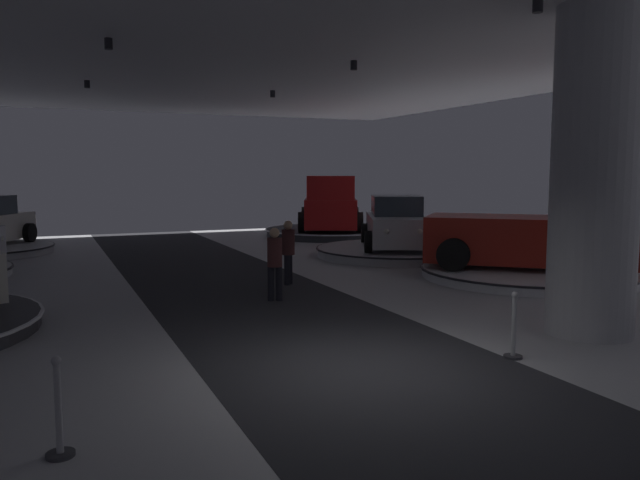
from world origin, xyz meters
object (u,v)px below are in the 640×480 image
Objects in this scene: visitor_walking_near at (288,248)px; visitor_walking_far at (275,259)px; pickup_truck_deep_right at (330,208)px; display_platform_deep_right at (330,232)px; column_right at (595,173)px; display_platform_mid_right at (529,272)px; display_platform_far_right at (396,251)px; pickup_truck_mid_right at (543,233)px; display_car_far_right at (396,224)px.

visitor_walking_near is 1.99m from visitor_walking_far.
visitor_walking_near is at bearing -119.74° from pickup_truck_deep_right.
visitor_walking_far is at bearing -119.54° from display_platform_deep_right.
column_right reaches higher than display_platform_mid_right.
visitor_walking_far is at bearing -139.38° from display_platform_far_right.
column_right is 1.03× the size of pickup_truck_mid_right.
display_platform_mid_right is at bearing -88.26° from pickup_truck_deep_right.
display_platform_deep_right is 3.57× the size of visitor_walking_far.
display_platform_deep_right is 12.07m from visitor_walking_near.
pickup_truck_deep_right is 6.66m from display_car_far_right.
visitor_walking_far is (-4.01, 4.80, -1.84)m from column_right.
visitor_walking_near is (-5.95, -10.48, 0.72)m from display_platform_deep_right.
display_platform_far_right is 8.13m from visitor_walking_far.
column_right is at bearing -50.13° from visitor_walking_far.
pickup_truck_deep_right reaches higher than visitor_walking_near.
display_platform_mid_right is 1.06× the size of pickup_truck_mid_right.
display_car_far_right is at bearing 64.75° from display_platform_far_right.
pickup_truck_mid_right reaches higher than visitor_walking_far.
pickup_truck_mid_right reaches higher than display_platform_mid_right.
display_platform_deep_right is at bearing 65.71° from pickup_truck_deep_right.
display_car_far_right is (-0.99, 5.17, 0.92)m from display_platform_mid_right.
display_car_far_right is (2.15, 10.10, -1.69)m from column_right.
visitor_walking_near is at bearing 60.77° from visitor_walking_far.
visitor_walking_far is (-6.79, -11.92, -0.36)m from pickup_truck_deep_right.
pickup_truck_mid_right is at bearing -76.95° from display_platform_far_right.
display_platform_deep_right is (-0.47, 12.30, -1.01)m from pickup_truck_mid_right.
display_car_far_right is at bearing 100.83° from display_platform_mid_right.
pickup_truck_mid_right is at bearing -87.15° from pickup_truck_deep_right.
display_platform_mid_right is 1.00× the size of pickup_truck_deep_right.
display_platform_mid_right is 1.24× the size of display_car_far_right.
display_platform_far_right is 6.31m from visitor_walking_near.
column_right is 7.44m from visitor_walking_near.
pickup_truck_mid_right is at bearing -77.15° from display_car_far_right.
pickup_truck_deep_right reaches higher than pickup_truck_mid_right.
pickup_truck_mid_right is at bearing -87.83° from display_platform_deep_right.
visitor_walking_far is (-6.15, -5.27, 0.74)m from display_platform_far_right.
column_right is 17.45m from display_platform_deep_right.
column_right is at bearing -122.50° from display_platform_mid_right.
display_platform_deep_right is (2.91, 17.02, -2.57)m from column_right.
column_right is 3.46× the size of visitor_walking_near.
visitor_walking_far is at bearing 179.31° from pickup_truck_mid_right.
display_platform_mid_right is 5.24m from display_platform_far_right.
pickup_truck_mid_right is 7.40m from visitor_walking_far.
display_platform_mid_right is 7.19m from visitor_walking_far.
pickup_truck_deep_right is (-0.13, -0.29, 1.08)m from display_platform_deep_right.
visitor_walking_near is at bearing -119.60° from display_platform_deep_right.
pickup_truck_deep_right is 3.58× the size of visitor_walking_far.
visitor_walking_far reaches higher than display_platform_mid_right.
pickup_truck_mid_right is 12.35m from display_platform_deep_right.
column_right reaches higher than pickup_truck_deep_right.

